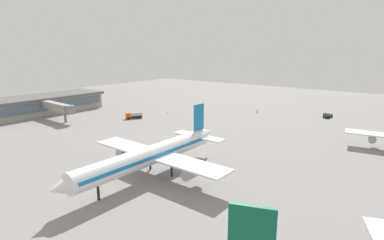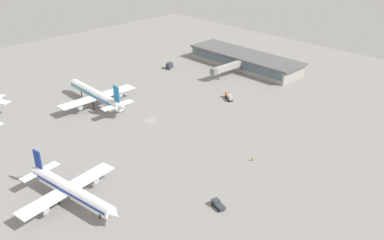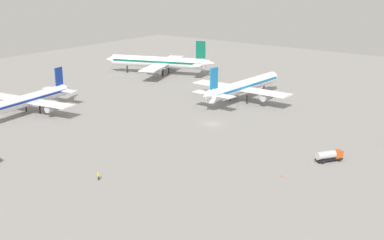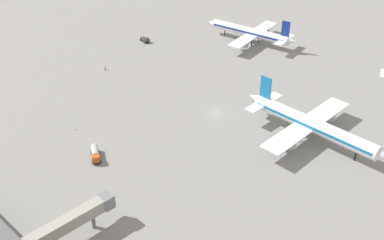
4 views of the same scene
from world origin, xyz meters
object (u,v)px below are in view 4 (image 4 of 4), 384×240
Objects in this scene: fuel_truck at (95,154)px; safety_cone_near_gate at (75,129)px; pushback_tractor at (145,40)px; airplane_distant at (251,32)px; airplane_taxiing at (312,125)px; ground_crew_worker at (105,68)px.

fuel_truck reaches higher than safety_cone_near_gate.
safety_cone_near_gate is (32.85, -55.54, -0.67)m from pushback_tractor.
pushback_tractor is at bearing 33.95° from airplane_distant.
airplane_taxiing is at bearing 39.36° from safety_cone_near_gate.
airplane_distant is at bearing 91.60° from safety_cone_near_gate.
airplane_distant is 89.24m from fuel_truck.
airplane_distant reaches higher than ground_crew_worker.
fuel_truck is 3.80× the size of ground_crew_worker.
safety_cone_near_gate is (-14.85, 3.97, -1.09)m from fuel_truck.
airplane_taxiing reaches higher than pushback_tractor.
fuel_truck is at bearing -14.99° from safety_cone_near_gate.
ground_crew_worker is (-74.91, -12.12, -4.00)m from airplane_taxiing.
pushback_tractor is 64.53m from safety_cone_near_gate.
airplane_taxiing is at bearing 2.25° from pushback_tractor.
pushback_tractor is at bearing 120.60° from safety_cone_near_gate.
fuel_truck is at bearing -127.07° from airplane_taxiing.
pushback_tractor is (-83.36, 14.12, -3.88)m from airplane_taxiing.
airplane_taxiing is 26.21× the size of ground_crew_worker.
safety_cone_near_gate is (-50.51, -41.43, -4.55)m from airplane_taxiing.
airplane_distant is 6.11× the size of fuel_truck.
pushback_tractor is at bearing 171.47° from airplane_taxiing.
pushback_tractor is 0.74× the size of fuel_truck.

